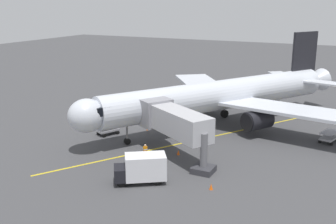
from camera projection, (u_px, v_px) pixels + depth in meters
The scene contains 12 objects.
ground_plane at pixel (231, 123), 54.87m from camera, with size 220.00×220.00×0.00m, color #424244.
apron_lead_in_line at pixel (202, 139), 48.67m from camera, with size 0.24×40.00×0.01m, color yellow.
airplane at pixel (222, 95), 52.94m from camera, with size 30.67×36.29×11.50m.
jet_bridge at pixel (171, 120), 42.79m from camera, with size 10.74×7.83×5.40m.
ground_crew_marshaller at pixel (145, 152), 41.97m from camera, with size 0.45×0.46×1.71m.
baggage_cart_near_nose at pixel (329, 137), 47.31m from camera, with size 2.12×2.88×1.27m.
box_truck_portside at pixel (141, 168), 36.62m from camera, with size 4.90×4.20×2.62m.
baggage_cart_starboard_side at pixel (108, 129), 50.10m from camera, with size 2.36×2.94×1.27m.
safety_cone_nose_left at pixel (178, 152), 43.57m from camera, with size 0.32×0.32×0.55m, color #F2590F.
safety_cone_nose_right at pixel (148, 128), 51.89m from camera, with size 0.32×0.32×0.55m, color #F2590F.
safety_cone_wing_port at pixel (211, 187), 35.54m from camera, with size 0.32×0.32×0.55m, color #F2590F.
safety_cone_wing_starboard at pixel (135, 157), 42.36m from camera, with size 0.32×0.32×0.55m, color #F2590F.
Camera 1 is at (-16.11, 50.72, 15.84)m, focal length 44.00 mm.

